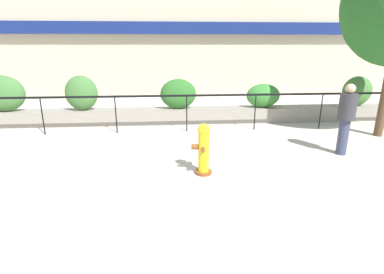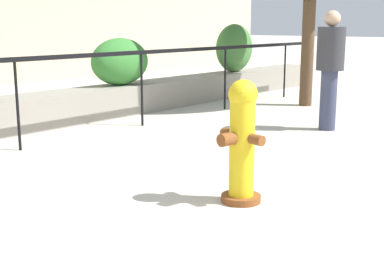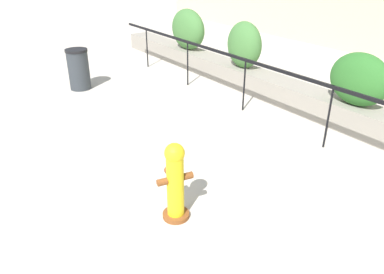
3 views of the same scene
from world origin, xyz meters
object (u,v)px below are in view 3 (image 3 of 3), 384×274
hedge_bush_0 (188,29)px  trash_bin (79,69)px  hedge_bush_2 (359,79)px  fire_hydrant (175,181)px  hedge_bush_1 (244,45)px

hedge_bush_0 → trash_bin: (0.26, -3.50, -0.58)m
trash_bin → hedge_bush_2: bearing=33.0°
fire_hydrant → trash_bin: fire_hydrant is taller
hedge_bush_2 → fire_hydrant: bearing=-85.4°
hedge_bush_0 → trash_bin: size_ratio=1.39×
fire_hydrant → trash_bin: size_ratio=1.07×
fire_hydrant → trash_bin: bearing=171.8°
fire_hydrant → trash_bin: 5.81m
hedge_bush_2 → trash_bin: hedge_bush_2 is taller
hedge_bush_0 → trash_bin: hedge_bush_0 is taller
hedge_bush_0 → hedge_bush_2: size_ratio=1.17×
hedge_bush_1 → fire_hydrant: size_ratio=1.05×
hedge_bush_0 → trash_bin: bearing=-85.8°
hedge_bush_0 → fire_hydrant: 7.42m
hedge_bush_2 → fire_hydrant: hedge_bush_2 is taller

